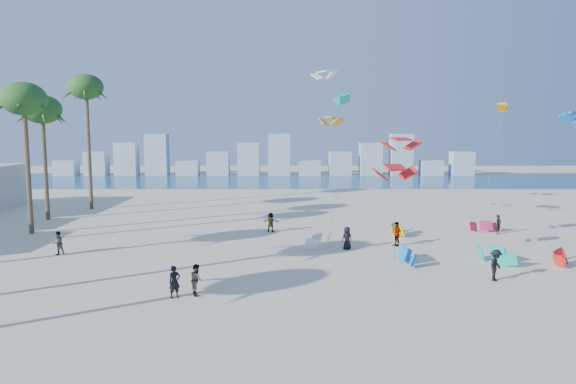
{
  "coord_description": "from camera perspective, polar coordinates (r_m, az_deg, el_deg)",
  "views": [
    {
      "loc": [
        2.89,
        -20.64,
        8.92
      ],
      "look_at": [
        3.0,
        16.0,
        4.5
      ],
      "focal_mm": 31.51,
      "sensor_mm": 36.0,
      "label": 1
    }
  ],
  "objects": [
    {
      "name": "ground",
      "position": [
        22.67,
        -7.81,
        -16.36
      ],
      "size": [
        220.0,
        220.0,
        0.0
      ],
      "primitive_type": "plane",
      "color": "beige",
      "rests_on": "ground"
    },
    {
      "name": "ocean",
      "position": [
        93.11,
        -1.95,
        1.38
      ],
      "size": [
        220.0,
        220.0,
        0.0
      ],
      "primitive_type": "plane",
      "color": "navy",
      "rests_on": "ground"
    },
    {
      "name": "kitesurfer_near",
      "position": [
        28.18,
        -12.68,
        -9.87
      ],
      "size": [
        0.77,
        0.71,
        1.76
      ],
      "primitive_type": "imported",
      "rotation": [
        0.0,
        0.0,
        0.62
      ],
      "color": "black",
      "rests_on": "ground"
    },
    {
      "name": "kitesurfer_mid",
      "position": [
        28.45,
        -10.27,
        -9.69
      ],
      "size": [
        0.9,
        1.01,
        1.72
      ],
      "primitive_type": "imported",
      "rotation": [
        0.0,
        0.0,
        1.92
      ],
      "color": "gray",
      "rests_on": "ground"
    },
    {
      "name": "kitesurfers_far",
      "position": [
        38.35,
        5.68,
        -5.22
      ],
      "size": [
        35.97,
        16.12,
        1.92
      ],
      "color": "black",
      "rests_on": "ground"
    },
    {
      "name": "grounded_kites",
      "position": [
        40.03,
        16.98,
        -5.6
      ],
      "size": [
        18.97,
        13.04,
        1.04
      ],
      "color": "white",
      "rests_on": "ground"
    },
    {
      "name": "flying_kites",
      "position": [
        42.43,
        17.02,
        7.82
      ],
      "size": [
        26.6,
        25.35,
        15.51
      ],
      "color": "red",
      "rests_on": "ground"
    },
    {
      "name": "distant_skyline",
      "position": [
        102.89,
        -2.44,
        3.62
      ],
      "size": [
        85.0,
        3.0,
        8.4
      ],
      "color": "#9EADBF",
      "rests_on": "ground"
    }
  ]
}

